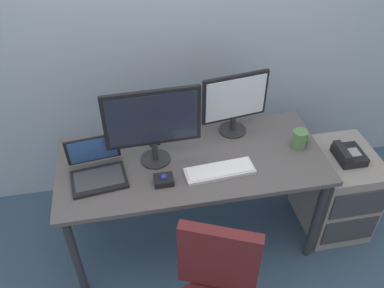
# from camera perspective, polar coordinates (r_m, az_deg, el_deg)

# --- Properties ---
(ground_plane) EXTENTS (8.00, 8.00, 0.00)m
(ground_plane) POSITION_cam_1_polar(r_m,az_deg,el_deg) (3.01, -0.00, -12.76)
(ground_plane) COLOR #354C63
(back_wall) EXTENTS (6.00, 0.10, 2.80)m
(back_wall) POSITION_cam_1_polar(r_m,az_deg,el_deg) (2.72, -2.96, 18.32)
(back_wall) COLOR #97A6B7
(back_wall) RESTS_ON ground
(desk) EXTENTS (1.63, 0.72, 0.75)m
(desk) POSITION_cam_1_polar(r_m,az_deg,el_deg) (2.52, -0.00, -3.47)
(desk) COLOR #514C4C
(desk) RESTS_ON ground
(file_cabinet) EXTENTS (0.42, 0.53, 0.63)m
(file_cabinet) POSITION_cam_1_polar(r_m,az_deg,el_deg) (3.05, 19.63, -6.14)
(file_cabinet) COLOR gray
(file_cabinet) RESTS_ON ground
(desk_phone) EXTENTS (0.17, 0.20, 0.09)m
(desk_phone) POSITION_cam_1_polar(r_m,az_deg,el_deg) (2.81, 21.16, -1.39)
(desk_phone) COLOR black
(desk_phone) RESTS_ON file_cabinet
(monitor_main) EXTENTS (0.55, 0.18, 0.49)m
(monitor_main) POSITION_cam_1_polar(r_m,az_deg,el_deg) (2.29, -5.56, 3.11)
(monitor_main) COLOR #262628
(monitor_main) RESTS_ON desk
(monitor_side) EXTENTS (0.43, 0.18, 0.42)m
(monitor_side) POSITION_cam_1_polar(r_m,az_deg,el_deg) (2.56, 6.05, 6.01)
(monitor_side) COLOR #262628
(monitor_side) RESTS_ON desk
(keyboard) EXTENTS (0.42, 0.17, 0.03)m
(keyboard) POSITION_cam_1_polar(r_m,az_deg,el_deg) (2.38, 3.91, -3.77)
(keyboard) COLOR silver
(keyboard) RESTS_ON desk
(laptop) EXTENTS (0.34, 0.31, 0.23)m
(laptop) POSITION_cam_1_polar(r_m,az_deg,el_deg) (2.39, -13.26, -3.35)
(laptop) COLOR black
(laptop) RESTS_ON desk
(trackball_mouse) EXTENTS (0.11, 0.09, 0.07)m
(trackball_mouse) POSITION_cam_1_polar(r_m,az_deg,el_deg) (2.31, -4.01, -5.04)
(trackball_mouse) COLOR black
(trackball_mouse) RESTS_ON desk
(coffee_mug) EXTENTS (0.10, 0.09, 0.12)m
(coffee_mug) POSITION_cam_1_polar(r_m,az_deg,el_deg) (2.61, 14.93, 0.69)
(coffee_mug) COLOR #4E7647
(coffee_mug) RESTS_ON desk
(cell_phone) EXTENTS (0.09, 0.15, 0.01)m
(cell_phone) POSITION_cam_1_polar(r_m,az_deg,el_deg) (2.62, -5.59, 0.77)
(cell_phone) COLOR black
(cell_phone) RESTS_ON desk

